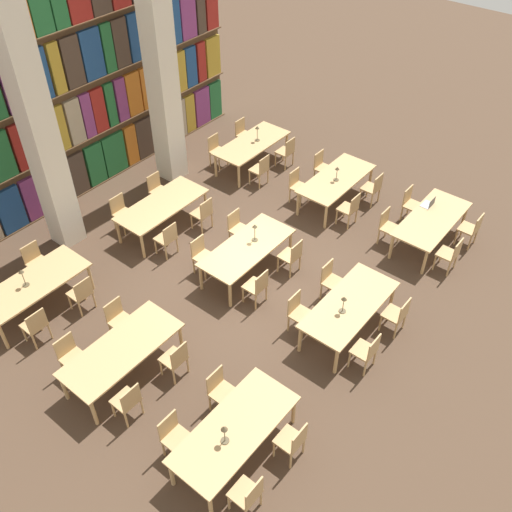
{
  "coord_description": "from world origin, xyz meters",
  "views": [
    {
      "loc": [
        -7.07,
        -5.96,
        8.81
      ],
      "look_at": [
        0.0,
        -0.26,
        0.65
      ],
      "focal_mm": 40.0,
      "sensor_mm": 36.0,
      "label": 1
    }
  ],
  "objects_px": {
    "chair_2": "(293,441)",
    "chair_21": "(298,185)",
    "chair_9": "(388,226)",
    "desk_lamp_3": "(337,171)",
    "reading_table_4": "(247,249)",
    "chair_18": "(292,256)",
    "chair_16": "(257,286)",
    "reading_table_6": "(33,285)",
    "desk_lamp_5": "(257,131)",
    "chair_7": "(331,280)",
    "chair_35": "(243,133)",
    "desk_lamp_0": "(224,432)",
    "reading_table_1": "(349,306)",
    "desk_lamp_4": "(22,275)",
    "chair_0": "(248,494)",
    "desk_lamp_2": "(255,230)",
    "chair_17": "(202,255)",
    "reading_table_3": "(122,350)",
    "chair_27": "(36,261)",
    "laptop": "(429,204)",
    "chair_14": "(176,359)",
    "chair_8": "(450,254)",
    "chair_29": "(122,212)",
    "reading_table_2": "(432,220)",
    "reading_table_5": "(336,180)",
    "pillar_center": "(161,70)",
    "chair_11": "(411,203)",
    "chair_26": "(81,293)",
    "chair_30": "(203,213)",
    "chair_12": "(128,401)",
    "chair_28": "(167,238)",
    "chair_24": "(36,325)",
    "chair_10": "(471,229)",
    "chair_23": "(322,167)",
    "reading_table_8": "(252,145)",
    "chair_13": "(71,355)",
    "chair_31": "(158,189)",
    "chair_34": "(286,151)",
    "reading_table_7": "(162,206)",
    "chair_20": "(350,208)",
    "chair_19": "(238,228)",
    "chair_32": "(261,169)",
    "chair_6": "(397,314)",
    "chair_22": "(373,188)",
    "reading_table_0": "(235,430)",
    "chair_3": "(220,390)"
  },
  "relations": [
    {
      "from": "chair_29",
      "to": "reading_table_5",
      "type": "bearing_deg",
      "value": 140.42
    },
    {
      "from": "reading_table_2",
      "to": "laptop",
      "type": "relative_size",
      "value": 7.1
    },
    {
      "from": "chair_0",
      "to": "reading_table_7",
      "type": "bearing_deg",
      "value": 55.91
    },
    {
      "from": "chair_7",
      "to": "reading_table_3",
      "type": "relative_size",
      "value": 0.39
    },
    {
      "from": "pillar_center",
      "to": "chair_14",
      "type": "height_order",
      "value": "pillar_center"
    },
    {
      "from": "chair_18",
      "to": "chair_21",
      "type": "bearing_deg",
      "value": 33.01
    },
    {
      "from": "chair_0",
      "to": "chair_27",
      "type": "bearing_deg",
      "value": 80.87
    },
    {
      "from": "chair_7",
      "to": "chair_17",
      "type": "bearing_deg",
      "value": -67.07
    },
    {
      "from": "chair_18",
      "to": "chair_16",
      "type": "bearing_deg",
      "value": 180.0
    },
    {
      "from": "chair_19",
      "to": "chair_21",
      "type": "xyz_separation_m",
      "value": [
        2.26,
        -0.08,
        0.0
      ]
    },
    {
      "from": "chair_12",
      "to": "chair_28",
      "type": "xyz_separation_m",
      "value": [
        3.47,
        2.57,
        0.0
      ]
    },
    {
      "from": "chair_2",
      "to": "chair_21",
      "type": "bearing_deg",
      "value": 35.12
    },
    {
      "from": "reading_table_4",
      "to": "chair_18",
      "type": "bearing_deg",
      "value": -52.38
    },
    {
      "from": "chair_0",
      "to": "chair_17",
      "type": "bearing_deg",
      "value": 50.09
    },
    {
      "from": "reading_table_1",
      "to": "desk_lamp_4",
      "type": "relative_size",
      "value": 5.37
    },
    {
      "from": "chair_23",
      "to": "reading_table_8",
      "type": "xyz_separation_m",
      "value": [
        -0.53,
        1.97,
        0.18
      ]
    },
    {
      "from": "chair_0",
      "to": "desk_lamp_2",
      "type": "distance_m",
      "value": 5.61
    },
    {
      "from": "laptop",
      "to": "chair_14",
      "type": "distance_m",
      "value": 7.03
    },
    {
      "from": "chair_7",
      "to": "desk_lamp_3",
      "type": "bearing_deg",
      "value": -148.52
    },
    {
      "from": "chair_21",
      "to": "chair_34",
      "type": "height_order",
      "value": "same"
    },
    {
      "from": "chair_20",
      "to": "desk_lamp_5",
      "type": "distance_m",
      "value": 3.59
    },
    {
      "from": "chair_0",
      "to": "chair_29",
      "type": "distance_m",
      "value": 7.58
    },
    {
      "from": "chair_3",
      "to": "chair_12",
      "type": "height_order",
      "value": "same"
    },
    {
      "from": "chair_16",
      "to": "chair_19",
      "type": "xyz_separation_m",
      "value": [
        1.21,
        1.55,
        0.0
      ]
    },
    {
      "from": "chair_11",
      "to": "reading_table_4",
      "type": "distance_m",
      "value": 4.41
    },
    {
      "from": "chair_24",
      "to": "desk_lamp_4",
      "type": "height_order",
      "value": "desk_lamp_4"
    },
    {
      "from": "chair_16",
      "to": "reading_table_6",
      "type": "height_order",
      "value": "chair_16"
    },
    {
      "from": "chair_23",
      "to": "reading_table_6",
      "type": "bearing_deg",
      "value": -14.64
    },
    {
      "from": "chair_9",
      "to": "desk_lamp_3",
      "type": "height_order",
      "value": "desk_lamp_3"
    },
    {
      "from": "reading_table_4",
      "to": "chair_31",
      "type": "bearing_deg",
      "value": 81.44
    },
    {
      "from": "chair_13",
      "to": "reading_table_5",
      "type": "height_order",
      "value": "chair_13"
    },
    {
      "from": "chair_26",
      "to": "chair_30",
      "type": "xyz_separation_m",
      "value": [
        3.53,
        -0.11,
        0.0
      ]
    },
    {
      "from": "chair_30",
      "to": "desk_lamp_2",
      "type": "bearing_deg",
      "value": -97.22
    },
    {
      "from": "chair_8",
      "to": "chair_29",
      "type": "relative_size",
      "value": 1.0
    },
    {
      "from": "chair_10",
      "to": "desk_lamp_3",
      "type": "height_order",
      "value": "desk_lamp_3"
    },
    {
      "from": "chair_29",
      "to": "chair_32",
      "type": "height_order",
      "value": "same"
    },
    {
      "from": "pillar_center",
      "to": "desk_lamp_0",
      "type": "relative_size",
      "value": 15.12
    },
    {
      "from": "chair_20",
      "to": "reading_table_1",
      "type": "bearing_deg",
      "value": -148.57
    },
    {
      "from": "chair_14",
      "to": "chair_22",
      "type": "relative_size",
      "value": 1.0
    },
    {
      "from": "desk_lamp_0",
      "to": "chair_12",
      "type": "distance_m",
      "value": 1.99
    },
    {
      "from": "chair_31",
      "to": "chair_34",
      "type": "xyz_separation_m",
      "value": [
        3.49,
        -1.45,
        0.0
      ]
    },
    {
      "from": "desk_lamp_3",
      "to": "chair_24",
      "type": "relative_size",
      "value": 0.44
    },
    {
      "from": "chair_16",
      "to": "desk_lamp_5",
      "type": "xyz_separation_m",
      "value": [
        4.23,
        3.39,
        0.54
      ]
    },
    {
      "from": "chair_35",
      "to": "desk_lamp_0",
      "type": "bearing_deg",
      "value": 38.2
    },
    {
      "from": "chair_35",
      "to": "chair_8",
      "type": "bearing_deg",
      "value": 80.53
    },
    {
      "from": "chair_12",
      "to": "chair_32",
      "type": "xyz_separation_m",
      "value": [
        7.01,
        2.68,
        0.0
      ]
    },
    {
      "from": "reading_table_0",
      "to": "reading_table_7",
      "type": "xyz_separation_m",
      "value": [
        3.44,
        5.21,
        0.0
      ]
    },
    {
      "from": "chair_13",
      "to": "chair_35",
      "type": "bearing_deg",
      "value": -161.81
    },
    {
      "from": "chair_6",
      "to": "chair_17",
      "type": "relative_size",
      "value": 1.0
    },
    {
      "from": "pillar_center",
      "to": "chair_32",
      "type": "distance_m",
      "value": 3.52
    }
  ]
}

